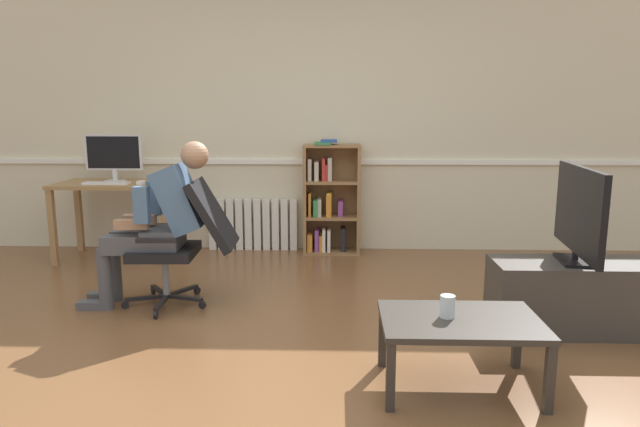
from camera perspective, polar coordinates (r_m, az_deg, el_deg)
name	(u,v)px	position (r m, az deg, el deg)	size (l,w,h in m)	color
ground_plane	(291,352)	(3.50, -2.98, -13.93)	(18.00, 18.00, 0.00)	brown
back_wall	(311,120)	(5.83, -0.93, 9.53)	(12.00, 0.13, 2.70)	beige
computer_desk	(118,194)	(5.79, -19.86, 1.87)	(1.15, 0.63, 0.76)	#9E7547
imac_monitor	(114,154)	(5.84, -20.26, 5.68)	(0.56, 0.14, 0.46)	silver
keyboard	(106,183)	(5.67, -20.92, 2.91)	(0.42, 0.12, 0.02)	white
computer_mouse	(141,182)	(5.57, -17.76, 3.04)	(0.06, 0.10, 0.03)	white
bookshelf	(329,201)	(5.68, 0.90, 1.30)	(0.57, 0.29, 1.16)	olive
radiator	(253,224)	(5.90, -6.82, -1.11)	(0.92, 0.08, 0.53)	white
office_chair	(186,237)	(4.26, -13.46, -2.38)	(0.85, 0.62, 0.95)	black
person_seated	(159,220)	(4.28, -16.11, -0.59)	(0.99, 0.40, 1.23)	#4C4C51
tv_stand	(572,296)	(4.09, 24.24, -7.70)	(1.04, 0.43, 0.47)	#3D3833
tv_screen	(579,213)	(3.96, 24.87, 0.08)	(0.24, 0.95, 0.62)	black
coffee_table	(460,327)	(3.05, 14.08, -11.11)	(0.82, 0.55, 0.38)	#332D28
drinking_glass	(448,306)	(3.02, 12.85, -9.20)	(0.08, 0.08, 0.12)	silver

